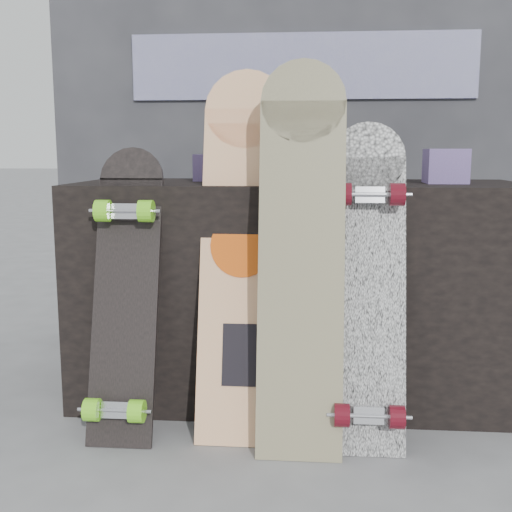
# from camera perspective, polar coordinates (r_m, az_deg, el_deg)

# --- Properties ---
(ground) EXTENTS (60.00, 60.00, 0.00)m
(ground) POSITION_cam_1_polar(r_m,az_deg,el_deg) (2.06, 3.23, -17.06)
(ground) COLOR slate
(ground) RESTS_ON ground
(vendor_table) EXTENTS (1.60, 0.60, 0.80)m
(vendor_table) POSITION_cam_1_polar(r_m,az_deg,el_deg) (2.40, 3.66, -3.05)
(vendor_table) COLOR black
(vendor_table) RESTS_ON ground
(booth) EXTENTS (2.40, 0.22, 2.20)m
(booth) POSITION_cam_1_polar(r_m,az_deg,el_deg) (3.20, 4.13, 12.71)
(booth) COLOR #2F2F34
(booth) RESTS_ON ground
(merch_box_purple) EXTENTS (0.18, 0.12, 0.10)m
(merch_box_purple) POSITION_cam_1_polar(r_m,az_deg,el_deg) (2.45, -3.32, 7.85)
(merch_box_purple) COLOR #523E7F
(merch_box_purple) RESTS_ON vendor_table
(merch_box_small) EXTENTS (0.14, 0.14, 0.12)m
(merch_box_small) POSITION_cam_1_polar(r_m,az_deg,el_deg) (2.37, 16.51, 7.67)
(merch_box_small) COLOR #523E7F
(merch_box_small) RESTS_ON vendor_table
(merch_box_flat) EXTENTS (0.22, 0.10, 0.06)m
(merch_box_flat) POSITION_cam_1_polar(r_m,az_deg,el_deg) (2.45, 9.07, 7.28)
(merch_box_flat) COLOR #D1B78C
(merch_box_flat) RESTS_ON vendor_table
(longboard_geisha) EXTENTS (0.27, 0.35, 1.19)m
(longboard_geisha) POSITION_cam_1_polar(r_m,az_deg,el_deg) (2.08, -1.19, 1.38)
(longboard_geisha) COLOR beige
(longboard_geisha) RESTS_ON ground
(longboard_celtic) EXTENTS (0.26, 0.24, 1.19)m
(longboard_celtic) POSITION_cam_1_polar(r_m,az_deg,el_deg) (1.93, 4.06, 0.98)
(longboard_celtic) COLOR beige
(longboard_celtic) RESTS_ON ground
(longboard_cascadia) EXTENTS (0.23, 0.33, 1.01)m
(longboard_cascadia) POSITION_cam_1_polar(r_m,az_deg,el_deg) (2.01, 9.96, -2.18)
(longboard_cascadia) COLOR white
(longboard_cascadia) RESTS_ON ground
(skateboard_dark) EXTENTS (0.21, 0.34, 0.93)m
(skateboard_dark) POSITION_cam_1_polar(r_m,az_deg,el_deg) (2.09, -11.56, -2.94)
(skateboard_dark) COLOR black
(skateboard_dark) RESTS_ON ground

